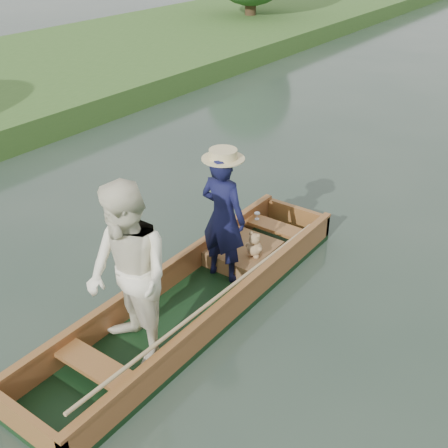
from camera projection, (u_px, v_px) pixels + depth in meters
The scene contains 2 objects.
ground at pixel (196, 310), 6.96m from camera, with size 120.00×120.00×0.00m, color #283D30.
punt at pixel (173, 271), 6.33m from camera, with size 1.18×5.00×2.12m.
Camera 1 is at (3.54, -4.27, 4.34)m, focal length 45.00 mm.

